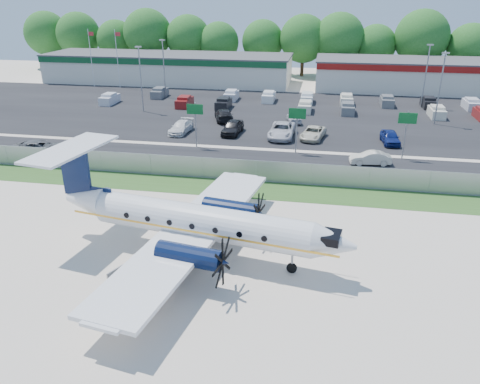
% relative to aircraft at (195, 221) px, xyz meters
% --- Properties ---
extents(ground, '(170.00, 170.00, 0.00)m').
position_rel_aircraft_xyz_m(ground, '(1.92, -0.49, -2.47)').
color(ground, beige).
rests_on(ground, ground).
extents(grass_verge, '(170.00, 4.00, 0.02)m').
position_rel_aircraft_xyz_m(grass_verge, '(1.92, 11.51, -2.46)').
color(grass_verge, '#2D561E').
rests_on(grass_verge, ground).
extents(access_road, '(170.00, 8.00, 0.02)m').
position_rel_aircraft_xyz_m(access_road, '(1.92, 18.51, -2.45)').
color(access_road, black).
rests_on(access_road, ground).
extents(parking_lot, '(170.00, 32.00, 0.02)m').
position_rel_aircraft_xyz_m(parking_lot, '(1.92, 39.51, -2.45)').
color(parking_lot, black).
rests_on(parking_lot, ground).
extents(perimeter_fence, '(120.00, 0.06, 1.99)m').
position_rel_aircraft_xyz_m(perimeter_fence, '(1.92, 13.51, -1.46)').
color(perimeter_fence, gray).
rests_on(perimeter_fence, ground).
extents(building_west, '(46.40, 12.40, 5.24)m').
position_rel_aircraft_xyz_m(building_west, '(-22.08, 61.49, 0.17)').
color(building_west, silver).
rests_on(building_west, ground).
extents(building_east, '(44.40, 12.40, 5.24)m').
position_rel_aircraft_xyz_m(building_east, '(27.92, 61.49, 0.17)').
color(building_east, silver).
rests_on(building_east, ground).
extents(sign_left, '(1.80, 0.26, 5.00)m').
position_rel_aircraft_xyz_m(sign_left, '(-6.08, 22.41, 1.15)').
color(sign_left, gray).
rests_on(sign_left, ground).
extents(sign_mid, '(1.80, 0.26, 5.00)m').
position_rel_aircraft_xyz_m(sign_mid, '(4.92, 22.41, 1.15)').
color(sign_mid, gray).
rests_on(sign_mid, ground).
extents(sign_right, '(1.80, 0.26, 5.00)m').
position_rel_aircraft_xyz_m(sign_right, '(15.92, 22.41, 1.15)').
color(sign_right, gray).
rests_on(sign_right, ground).
extents(flagpole_west, '(1.06, 0.12, 10.00)m').
position_rel_aircraft_xyz_m(flagpole_west, '(-34.00, 54.51, 3.18)').
color(flagpole_west, silver).
rests_on(flagpole_west, ground).
extents(flagpole_east, '(1.06, 0.12, 10.00)m').
position_rel_aircraft_xyz_m(flagpole_east, '(-29.00, 54.51, 3.18)').
color(flagpole_east, silver).
rests_on(flagpole_east, ground).
extents(light_pole_nw, '(0.90, 0.35, 9.09)m').
position_rel_aircraft_xyz_m(light_pole_nw, '(-18.08, 37.51, 2.77)').
color(light_pole_nw, gray).
rests_on(light_pole_nw, ground).
extents(light_pole_ne, '(0.90, 0.35, 9.09)m').
position_rel_aircraft_xyz_m(light_pole_ne, '(21.92, 37.51, 2.77)').
color(light_pole_ne, gray).
rests_on(light_pole_ne, ground).
extents(light_pole_sw, '(0.90, 0.35, 9.09)m').
position_rel_aircraft_xyz_m(light_pole_sw, '(-18.08, 47.51, 2.77)').
color(light_pole_sw, gray).
rests_on(light_pole_sw, ground).
extents(light_pole_se, '(0.90, 0.35, 9.09)m').
position_rel_aircraft_xyz_m(light_pole_se, '(21.92, 47.51, 2.77)').
color(light_pole_se, gray).
rests_on(light_pole_se, ground).
extents(tree_line, '(112.00, 6.00, 14.00)m').
position_rel_aircraft_xyz_m(tree_line, '(1.92, 73.51, -2.47)').
color(tree_line, '#1F5E1B').
rests_on(tree_line, ground).
extents(aircraft, '(20.88, 20.50, 6.38)m').
position_rel_aircraft_xyz_m(aircraft, '(0.00, 0.00, 0.00)').
color(aircraft, silver).
rests_on(aircraft, ground).
extents(pushback_tug, '(3.00, 2.49, 1.45)m').
position_rel_aircraft_xyz_m(pushback_tug, '(-0.62, -0.79, -1.77)').
color(pushback_tug, silver).
rests_on(pushback_tug, ground).
extents(baggage_cart_near, '(1.82, 1.14, 0.94)m').
position_rel_aircraft_xyz_m(baggage_cart_near, '(-0.30, 1.74, -2.03)').
color(baggage_cart_near, gray).
rests_on(baggage_cart_near, ground).
extents(baggage_cart_far, '(2.45, 2.01, 1.11)m').
position_rel_aircraft_xyz_m(baggage_cart_far, '(-2.76, -4.65, -1.95)').
color(baggage_cart_far, gray).
rests_on(baggage_cart_far, ground).
extents(cone_nose, '(0.43, 0.43, 0.61)m').
position_rel_aircraft_xyz_m(cone_nose, '(8.93, 3.27, -2.18)').
color(cone_nose, '#FA4507').
rests_on(cone_nose, ground).
extents(cone_port_wing, '(0.38, 0.38, 0.54)m').
position_rel_aircraft_xyz_m(cone_port_wing, '(-0.80, -6.14, -2.21)').
color(cone_port_wing, '#FA4507').
rests_on(cone_port_wing, ground).
extents(cone_starboard_wing, '(0.33, 0.33, 0.47)m').
position_rel_aircraft_xyz_m(cone_starboard_wing, '(-1.93, 6.24, -2.24)').
color(cone_starboard_wing, '#FA4507').
rests_on(cone_starboard_wing, ground).
extents(road_car_west, '(6.32, 3.76, 1.64)m').
position_rel_aircraft_xyz_m(road_car_west, '(-21.45, 16.53, -2.47)').
color(road_car_west, '#595B5E').
rests_on(road_car_west, ground).
extents(road_car_mid, '(4.15, 1.82, 1.33)m').
position_rel_aircraft_xyz_m(road_car_mid, '(12.51, 20.08, -2.47)').
color(road_car_mid, beige).
rests_on(road_car_mid, ground).
extents(parked_car_a, '(2.32, 4.99, 1.41)m').
position_rel_aircraft_xyz_m(parked_car_a, '(-9.43, 27.70, -2.47)').
color(parked_car_a, silver).
rests_on(parked_car_a, ground).
extents(parked_car_b, '(2.33, 5.07, 1.68)m').
position_rel_aircraft_xyz_m(parked_car_b, '(-3.14, 28.38, -2.47)').
color(parked_car_b, black).
rests_on(parked_car_b, ground).
extents(parked_car_c, '(2.99, 6.20, 1.70)m').
position_rel_aircraft_xyz_m(parked_car_c, '(2.89, 27.98, -2.47)').
color(parked_car_c, silver).
rests_on(parked_car_c, ground).
extents(parked_car_d, '(3.26, 5.38, 1.40)m').
position_rel_aircraft_xyz_m(parked_car_d, '(6.55, 28.05, -2.47)').
color(parked_car_d, beige).
rests_on(parked_car_d, ground).
extents(parked_car_e, '(2.15, 4.56, 1.51)m').
position_rel_aircraft_xyz_m(parked_car_e, '(15.24, 27.67, -2.47)').
color(parked_car_e, navy).
rests_on(parked_car_e, ground).
extents(parked_car_f, '(3.73, 5.84, 1.57)m').
position_rel_aircraft_xyz_m(parked_car_f, '(-5.55, 34.52, -2.47)').
color(parked_car_f, black).
rests_on(parked_car_f, ground).
extents(parked_car_g, '(2.48, 4.33, 1.39)m').
position_rel_aircraft_xyz_m(parked_car_g, '(3.81, 35.20, -2.47)').
color(parked_car_g, silver).
rests_on(parked_car_g, ground).
extents(far_parking_rows, '(56.00, 10.00, 1.60)m').
position_rel_aircraft_xyz_m(far_parking_rows, '(1.92, 44.51, -2.47)').
color(far_parking_rows, gray).
rests_on(far_parking_rows, ground).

